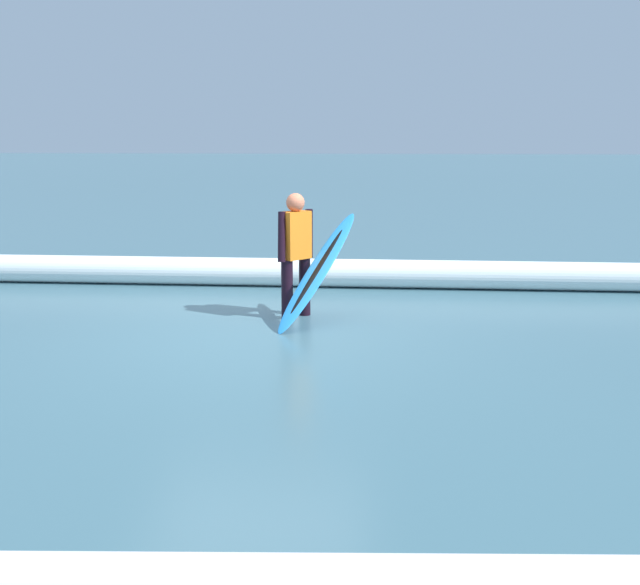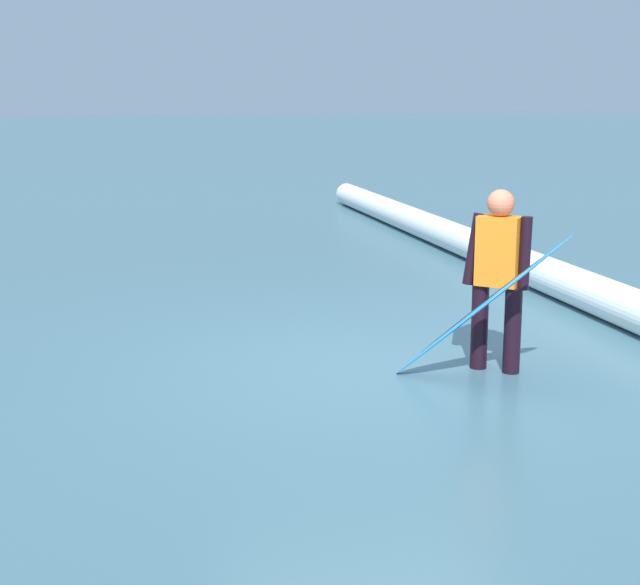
{
  "view_description": "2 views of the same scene",
  "coord_description": "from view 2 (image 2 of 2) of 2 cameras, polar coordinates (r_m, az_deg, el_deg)",
  "views": [
    {
      "loc": [
        -1.34,
        7.87,
        2.21
      ],
      "look_at": [
        -0.77,
        0.67,
        0.65
      ],
      "focal_mm": 42.14,
      "sensor_mm": 36.0,
      "label": 1
    },
    {
      "loc": [
        -7.43,
        2.35,
        2.32
      ],
      "look_at": [
        0.16,
        0.44,
        0.62
      ],
      "focal_mm": 54.25,
      "sensor_mm": 36.0,
      "label": 2
    }
  ],
  "objects": [
    {
      "name": "ground_plane",
      "position": [
        8.13,
        3.28,
        -4.33
      ],
      "size": [
        132.51,
        132.51,
        0.0
      ],
      "primitive_type": "plane",
      "color": "#3D6471"
    },
    {
      "name": "surfer",
      "position": [
        7.92,
        10.46,
        1.28
      ],
      "size": [
        0.38,
        0.45,
        1.49
      ],
      "rotation": [
        0.0,
        0.0,
        0.83
      ],
      "color": "black",
      "rests_on": "ground_plane"
    },
    {
      "name": "surfboard",
      "position": [
        7.61,
        9.49,
        -0.84
      ],
      "size": [
        1.02,
        1.3,
        1.25
      ],
      "color": "#268CE5",
      "rests_on": "ground_plane"
    }
  ]
}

